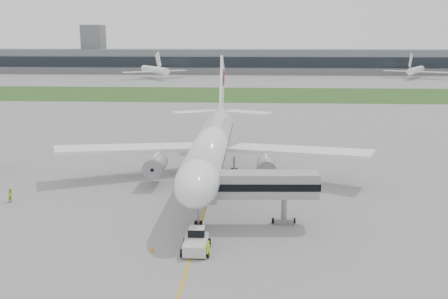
# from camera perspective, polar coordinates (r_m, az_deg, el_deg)

# --- Properties ---
(ground) EXTENTS (600.00, 600.00, 0.00)m
(ground) POSITION_cam_1_polar(r_m,az_deg,el_deg) (71.56, -1.63, -4.52)
(ground) COLOR gray
(ground) RESTS_ON ground
(apron_markings) EXTENTS (70.00, 70.00, 0.04)m
(apron_markings) POSITION_cam_1_polar(r_m,az_deg,el_deg) (66.83, -2.01, -5.79)
(apron_markings) COLOR orange
(apron_markings) RESTS_ON ground
(grass_strip) EXTENTS (600.00, 50.00, 0.02)m
(grass_strip) POSITION_cam_1_polar(r_m,az_deg,el_deg) (189.35, 1.54, 6.33)
(grass_strip) COLOR #2C5720
(grass_strip) RESTS_ON ground
(terminal_building) EXTENTS (320.00, 22.30, 14.00)m
(terminal_building) POSITION_cam_1_polar(r_m,az_deg,el_deg) (298.33, 2.25, 10.03)
(terminal_building) COLOR slate
(terminal_building) RESTS_ON ground
(control_tower) EXTENTS (12.00, 12.00, 56.00)m
(control_tower) POSITION_cam_1_polar(r_m,az_deg,el_deg) (315.78, -14.49, 8.52)
(control_tower) COLOR slate
(control_tower) RESTS_ON ground
(airliner) EXTENTS (48.13, 53.95, 17.88)m
(airliner) POSITION_cam_1_polar(r_m,az_deg,el_deg) (74.83, -1.34, 0.73)
(airliner) COLOR white
(airliner) RESTS_ON ground
(pushback_tug) EXTENTS (2.88, 4.19, 2.12)m
(pushback_tug) POSITION_cam_1_polar(r_m,az_deg,el_deg) (51.59, -3.21, -10.41)
(pushback_tug) COLOR silver
(pushback_tug) RESTS_ON ground
(jet_bridge) EXTENTS (13.94, 4.69, 6.45)m
(jet_bridge) POSITION_cam_1_polar(r_m,az_deg,el_deg) (56.79, 3.34, -4.13)
(jet_bridge) COLOR #A5A5A7
(jet_bridge) RESTS_ON ground
(safety_cone_left) EXTENTS (0.42, 0.42, 0.58)m
(safety_cone_left) POSITION_cam_1_polar(r_m,az_deg,el_deg) (52.02, -8.25, -11.16)
(safety_cone_left) COLOR orange
(safety_cone_left) RESTS_ON ground
(safety_cone_right) EXTENTS (0.42, 0.42, 0.58)m
(safety_cone_right) POSITION_cam_1_polar(r_m,az_deg,el_deg) (50.32, -1.93, -11.87)
(safety_cone_right) COLOR orange
(safety_cone_right) RESTS_ON ground
(ground_crew_near) EXTENTS (0.81, 0.77, 1.87)m
(ground_crew_near) POSITION_cam_1_polar(r_m,az_deg,el_deg) (49.80, -1.89, -11.34)
(ground_crew_near) COLOR #A9FF2A
(ground_crew_near) RESTS_ON ground
(ground_crew_far) EXTENTS (0.81, 0.97, 1.83)m
(ground_crew_far) POSITION_cam_1_polar(r_m,az_deg,el_deg) (71.54, -23.17, -4.82)
(ground_crew_far) COLOR #B2D924
(ground_crew_far) RESTS_ON ground
(distant_aircraft_left) EXTENTS (44.75, 43.63, 12.95)m
(distant_aircraft_left) POSITION_cam_1_polar(r_m,az_deg,el_deg) (262.67, -7.88, 8.02)
(distant_aircraft_left) COLOR white
(distant_aircraft_left) RESTS_ON ground
(distant_aircraft_right) EXTENTS (41.73, 40.16, 12.31)m
(distant_aircraft_right) POSITION_cam_1_polar(r_m,az_deg,el_deg) (280.16, 21.01, 7.59)
(distant_aircraft_right) COLOR white
(distant_aircraft_right) RESTS_ON ground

